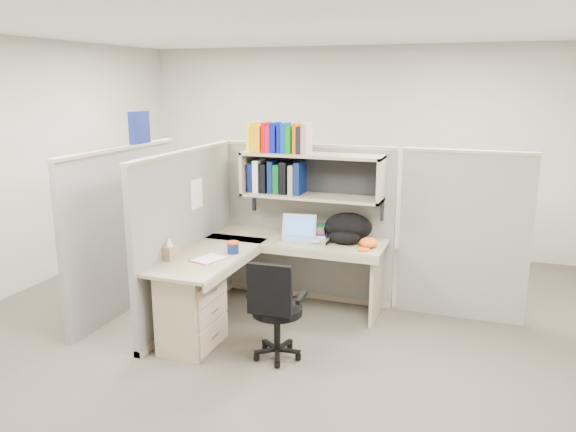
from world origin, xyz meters
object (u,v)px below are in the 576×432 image
at_px(desk, 222,291).
at_px(snack_canister, 233,247).
at_px(task_chair, 276,325).
at_px(backpack, 347,228).
at_px(laptop, 297,228).

height_order(desk, snack_canister, snack_canister).
bearing_deg(snack_canister, task_chair, -37.34).
xyz_separation_m(desk, snack_canister, (0.02, 0.20, 0.35)).
bearing_deg(task_chair, snack_canister, 142.66).
bearing_deg(snack_canister, backpack, 38.96).
distance_m(desk, snack_canister, 0.40).
distance_m(backpack, snack_canister, 1.13).
bearing_deg(desk, backpack, 45.35).
bearing_deg(laptop, task_chair, -88.99).
bearing_deg(task_chair, desk, 158.00).
xyz_separation_m(laptop, snack_canister, (-0.41, -0.60, -0.07)).
height_order(desk, backpack, backpack).
bearing_deg(backpack, laptop, -151.73).
relative_size(desk, backpack, 3.76).
bearing_deg(desk, task_chair, -22.00).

